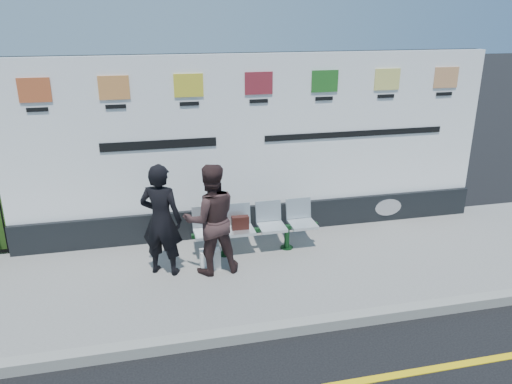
# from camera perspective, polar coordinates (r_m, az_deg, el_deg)

# --- Properties ---
(pavement) EXTENTS (14.00, 3.00, 0.12)m
(pavement) POSITION_cam_1_polar(r_m,az_deg,el_deg) (7.54, -1.21, -9.18)
(pavement) COLOR gray
(pavement) RESTS_ON ground
(kerb) EXTENTS (14.00, 0.18, 0.14)m
(kerb) POSITION_cam_1_polar(r_m,az_deg,el_deg) (6.29, 1.72, -15.55)
(kerb) COLOR gray
(kerb) RESTS_ON ground
(billboard) EXTENTS (8.00, 0.30, 3.00)m
(billboard) POSITION_cam_1_polar(r_m,az_deg,el_deg) (8.34, 0.17, 3.85)
(billboard) COLOR black
(billboard) RESTS_ON pavement
(bench) EXTENTS (1.95, 0.53, 0.42)m
(bench) POSITION_cam_1_polar(r_m,az_deg,el_deg) (7.94, 0.02, -5.43)
(bench) COLOR silver
(bench) RESTS_ON pavement
(woman_left) EXTENTS (0.71, 0.61, 1.66)m
(woman_left) POSITION_cam_1_polar(r_m,az_deg,el_deg) (7.19, -10.77, -3.17)
(woman_left) COLOR black
(woman_left) RESTS_ON pavement
(woman_right) EXTENTS (0.84, 0.68, 1.64)m
(woman_right) POSITION_cam_1_polar(r_m,az_deg,el_deg) (7.14, -5.19, -3.12)
(woman_right) COLOR #372323
(woman_right) RESTS_ON pavement
(handbag_brown) EXTENTS (0.27, 0.12, 0.21)m
(handbag_brown) POSITION_cam_1_polar(r_m,az_deg,el_deg) (7.76, -1.82, -3.52)
(handbag_brown) COLOR black
(handbag_brown) RESTS_ON bench
(carrier_bag_white) EXTENTS (0.30, 0.18, 0.30)m
(carrier_bag_white) POSITION_cam_1_polar(r_m,az_deg,el_deg) (7.49, -5.26, -7.64)
(carrier_bag_white) COLOR white
(carrier_bag_white) RESTS_ON pavement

